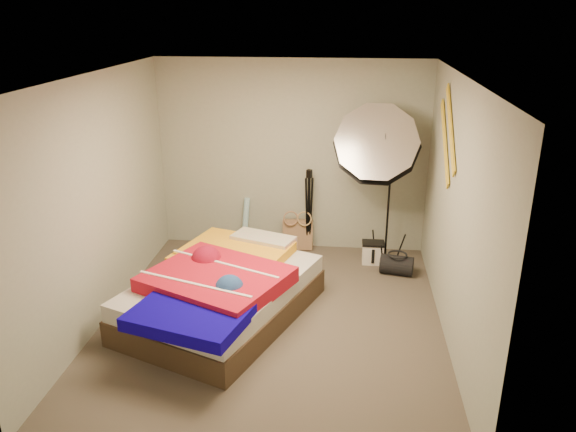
# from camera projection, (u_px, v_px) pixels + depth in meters

# --- Properties ---
(floor) EXTENTS (4.00, 4.00, 0.00)m
(floor) POSITION_uv_depth(u_px,v_px,m) (272.00, 320.00, 5.88)
(floor) COLOR brown
(floor) RESTS_ON ground
(ceiling) EXTENTS (4.00, 4.00, 0.00)m
(ceiling) POSITION_uv_depth(u_px,v_px,m) (270.00, 76.00, 5.00)
(ceiling) COLOR silver
(ceiling) RESTS_ON wall_back
(wall_back) EXTENTS (3.50, 0.00, 3.50)m
(wall_back) POSITION_uv_depth(u_px,v_px,m) (292.00, 157.00, 7.30)
(wall_back) COLOR #9B9F8E
(wall_back) RESTS_ON floor
(wall_front) EXTENTS (3.50, 0.00, 3.50)m
(wall_front) POSITION_uv_depth(u_px,v_px,m) (229.00, 313.00, 3.58)
(wall_front) COLOR #9B9F8E
(wall_front) RESTS_ON floor
(wall_left) EXTENTS (0.00, 4.00, 4.00)m
(wall_left) POSITION_uv_depth(u_px,v_px,m) (98.00, 202.00, 5.62)
(wall_left) COLOR #9B9F8E
(wall_left) RESTS_ON floor
(wall_right) EXTENTS (0.00, 4.00, 4.00)m
(wall_right) POSITION_uv_depth(u_px,v_px,m) (456.00, 215.00, 5.26)
(wall_right) COLOR #9B9F8E
(wall_right) RESTS_ON floor
(tote_bag) EXTENTS (0.41, 0.19, 0.42)m
(tote_bag) POSITION_uv_depth(u_px,v_px,m) (298.00, 234.00, 7.57)
(tote_bag) COLOR tan
(tote_bag) RESTS_ON floor
(wrapping_roll) EXTENTS (0.15, 0.21, 0.68)m
(wrapping_roll) POSITION_uv_depth(u_px,v_px,m) (245.00, 223.00, 7.59)
(wrapping_roll) COLOR #54ADC9
(wrapping_roll) RESTS_ON floor
(camera_case) EXTENTS (0.26, 0.19, 0.26)m
(camera_case) POSITION_uv_depth(u_px,v_px,m) (373.00, 253.00, 7.16)
(camera_case) COLOR white
(camera_case) RESTS_ON floor
(duffel_bag) EXTENTS (0.43, 0.31, 0.24)m
(duffel_bag) POSITION_uv_depth(u_px,v_px,m) (397.00, 265.00, 6.86)
(duffel_bag) COLOR black
(duffel_bag) RESTS_ON floor
(wall_stripe_upper) EXTENTS (0.02, 0.91, 0.78)m
(wall_stripe_upper) POSITION_uv_depth(u_px,v_px,m) (451.00, 128.00, 5.58)
(wall_stripe_upper) COLOR gold
(wall_stripe_upper) RESTS_ON wall_right
(wall_stripe_lower) EXTENTS (0.02, 0.91, 0.78)m
(wall_stripe_lower) POSITION_uv_depth(u_px,v_px,m) (445.00, 142.00, 5.88)
(wall_stripe_lower) COLOR gold
(wall_stripe_lower) RESTS_ON wall_right
(bed) EXTENTS (2.08, 2.53, 0.60)m
(bed) POSITION_uv_depth(u_px,v_px,m) (222.00, 291.00, 5.84)
(bed) COLOR #433123
(bed) RESTS_ON floor
(photo_umbrella) EXTENTS (1.29, 1.00, 2.16)m
(photo_umbrella) POSITION_uv_depth(u_px,v_px,m) (377.00, 146.00, 6.60)
(photo_umbrella) COLOR black
(photo_umbrella) RESTS_ON floor
(camera_tripod) EXTENTS (0.08, 0.08, 1.12)m
(camera_tripod) POSITION_uv_depth(u_px,v_px,m) (309.00, 205.00, 7.37)
(camera_tripod) COLOR black
(camera_tripod) RESTS_ON floor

